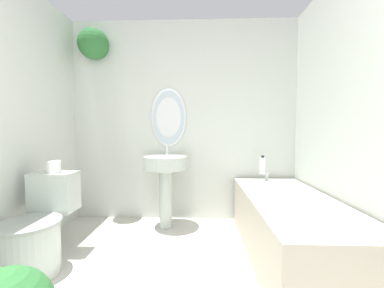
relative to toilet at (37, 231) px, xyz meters
name	(u,v)px	position (x,y,z in m)	size (l,w,h in m)	color
wall_back	(175,114)	(0.95, 1.12, 0.99)	(2.80, 0.35, 2.40)	silver
toilet	(37,231)	(0.00, 0.00, 0.00)	(0.44, 0.64, 0.72)	#B2BCB2
pedestal_sink	(166,173)	(0.88, 0.83, 0.31)	(0.48, 0.48, 0.90)	#B2BCB2
bathtub	(290,226)	(2.03, 0.24, -0.03)	(0.71, 1.65, 0.59)	#B2A893
shampoo_bottle	(262,165)	(1.97, 0.93, 0.39)	(0.06, 0.06, 0.21)	white
toilet_paper_roll	(54,167)	(0.00, 0.23, 0.47)	(0.11, 0.11, 0.10)	white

